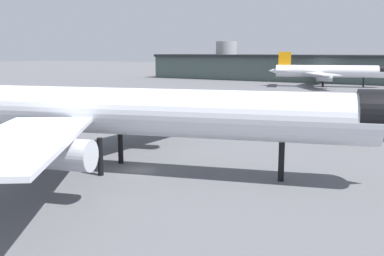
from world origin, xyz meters
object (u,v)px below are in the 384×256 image
(airliner_far_taxiway, at_px, (328,71))
(traffic_cone_near_nose, at_px, (39,127))
(airliner_near_gate, at_px, (127,112))
(baggage_tug_wing, at_px, (356,137))
(traffic_cone_wingtip, at_px, (110,124))
(service_truck_front, at_px, (325,127))

(airliner_far_taxiway, distance_m, traffic_cone_near_nose, 125.47)
(airliner_near_gate, relative_size, baggage_tug_wing, 17.81)
(airliner_far_taxiway, height_order, traffic_cone_near_nose, airliner_far_taxiway)
(traffic_cone_wingtip, bearing_deg, baggage_tug_wing, 4.24)
(traffic_cone_near_nose, bearing_deg, traffic_cone_wingtip, 45.59)
(traffic_cone_near_nose, bearing_deg, airliner_near_gate, -28.19)
(airliner_near_gate, height_order, service_truck_front, airliner_near_gate)
(airliner_far_taxiway, bearing_deg, baggage_tug_wing, -92.10)
(traffic_cone_wingtip, bearing_deg, airliner_near_gate, -49.90)
(airliner_far_taxiway, bearing_deg, traffic_cone_near_nose, -117.67)
(airliner_far_taxiway, height_order, traffic_cone_wingtip, airliner_far_taxiway)
(baggage_tug_wing, bearing_deg, traffic_cone_near_nose, 95.50)
(service_truck_front, xyz_separation_m, baggage_tug_wing, (5.30, -3.43, -0.62))
(airliner_far_taxiway, bearing_deg, traffic_cone_wingtip, -114.50)
(airliner_near_gate, height_order, airliner_far_taxiway, airliner_near_gate)
(service_truck_front, relative_size, baggage_tug_wing, 1.74)
(service_truck_front, height_order, traffic_cone_near_nose, service_truck_front)
(airliner_far_taxiway, height_order, baggage_tug_wing, airliner_far_taxiway)
(airliner_far_taxiway, relative_size, baggage_tug_wing, 13.63)
(traffic_cone_wingtip, bearing_deg, airliner_far_taxiway, 78.73)
(airliner_near_gate, distance_m, traffic_cone_wingtip, 33.56)
(traffic_cone_near_nose, height_order, traffic_cone_wingtip, traffic_cone_near_nose)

